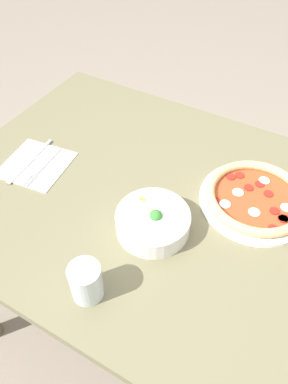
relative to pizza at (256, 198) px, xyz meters
name	(u,v)px	position (x,y,z in m)	size (l,w,h in m)	color
ground_plane	(171,328)	(0.15, 0.12, -0.79)	(8.00, 8.00, 0.00)	gray
dining_table	(183,231)	(0.15, 0.12, -0.12)	(1.39, 0.90, 0.77)	#706B4C
pizza	(256,198)	(0.00, 0.00, 0.00)	(0.30, 0.30, 0.04)	white
bowl	(153,221)	(0.20, 0.22, 0.02)	(0.19, 0.19, 0.07)	white
napkin	(36,164)	(0.62, 0.18, -0.02)	(0.21, 0.21, 0.00)	white
fork	(43,166)	(0.60, 0.18, -0.01)	(0.03, 0.18, 0.00)	silver
knife	(32,159)	(0.65, 0.17, -0.01)	(0.03, 0.21, 0.01)	silver
glass	(86,282)	(0.24, 0.45, 0.03)	(0.07, 0.07, 0.09)	silver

